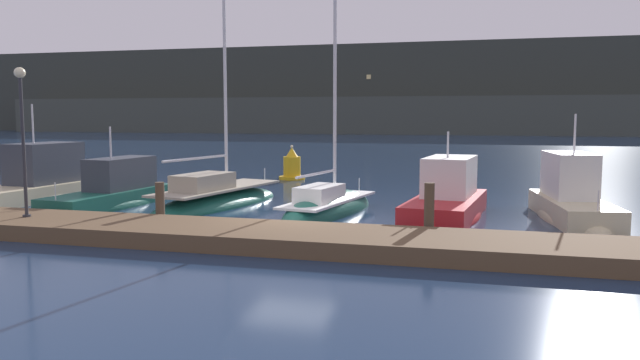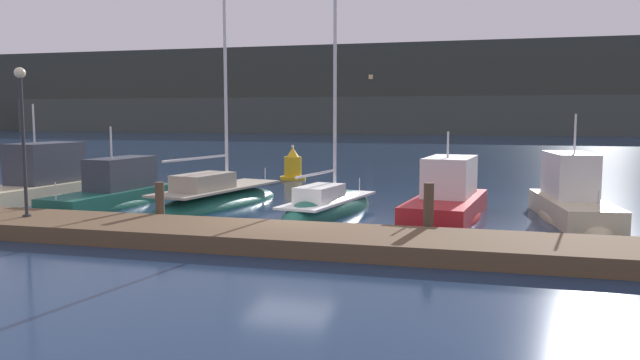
# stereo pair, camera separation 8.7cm
# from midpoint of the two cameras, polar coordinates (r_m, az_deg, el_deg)

# --- Properties ---
(ground_plane) EXTENTS (400.00, 400.00, 0.00)m
(ground_plane) POSITION_cam_midpoint_polar(r_m,az_deg,el_deg) (18.63, -2.87, -4.74)
(ground_plane) COLOR #192D4C
(dock) EXTENTS (32.86, 2.80, 0.45)m
(dock) POSITION_cam_midpoint_polar(r_m,az_deg,el_deg) (16.75, -4.95, -5.19)
(dock) COLOR brown
(dock) RESTS_ON ground
(mooring_pile_1) EXTENTS (0.28, 0.28, 1.40)m
(mooring_pile_1) POSITION_cam_midpoint_polar(r_m,az_deg,el_deg) (19.86, -14.53, -2.21)
(mooring_pile_1) COLOR #4C3D2D
(mooring_pile_1) RESTS_ON ground
(mooring_pile_2) EXTENTS (0.28, 0.28, 1.61)m
(mooring_pile_2) POSITION_cam_midpoint_polar(r_m,az_deg,el_deg) (17.37, 9.80, -2.91)
(mooring_pile_2) COLOR #4C3D2D
(mooring_pile_2) RESTS_ON ground
(motorboat_berth_1) EXTENTS (2.95, 6.91, 4.53)m
(motorboat_berth_1) POSITION_cam_midpoint_polar(r_m,az_deg,el_deg) (28.03, -24.60, -0.84)
(motorboat_berth_1) COLOR beige
(motorboat_berth_1) RESTS_ON ground
(motorboat_berth_2) EXTENTS (2.47, 6.74, 3.65)m
(motorboat_berth_2) POSITION_cam_midpoint_polar(r_m,az_deg,el_deg) (24.96, -18.56, -1.65)
(motorboat_berth_2) COLOR #195647
(motorboat_berth_2) RESTS_ON ground
(sailboat_berth_3) EXTENTS (3.57, 7.85, 11.54)m
(sailboat_berth_3) POSITION_cam_midpoint_polar(r_m,az_deg,el_deg) (24.14, -9.52, -1.96)
(sailboat_berth_3) COLOR #195647
(sailboat_berth_3) RESTS_ON ground
(sailboat_berth_4) EXTENTS (2.89, 6.58, 8.37)m
(sailboat_berth_4) POSITION_cam_midpoint_polar(r_m,az_deg,el_deg) (22.01, 0.65, -2.84)
(sailboat_berth_4) COLOR #195647
(sailboat_berth_4) RESTS_ON ground
(motorboat_berth_5) EXTENTS (2.89, 6.57, 3.36)m
(motorboat_berth_5) POSITION_cam_midpoint_polar(r_m,az_deg,el_deg) (21.49, 11.39, -2.33)
(motorboat_berth_5) COLOR red
(motorboat_berth_5) RESTS_ON ground
(motorboat_berth_6) EXTENTS (2.70, 6.34, 4.15)m
(motorboat_berth_6) POSITION_cam_midpoint_polar(r_m,az_deg,el_deg) (22.30, 21.92, -2.43)
(motorboat_berth_6) COLOR beige
(motorboat_berth_6) RESTS_ON ground
(channel_buoy) EXTENTS (1.40, 1.40, 1.85)m
(channel_buoy) POSITION_cam_midpoint_polar(r_m,az_deg,el_deg) (33.51, -2.66, 1.22)
(channel_buoy) COLOR gold
(channel_buoy) RESTS_ON ground
(dock_lamppost) EXTENTS (0.32, 0.32, 4.39)m
(dock_lamppost) POSITION_cam_midpoint_polar(r_m,az_deg,el_deg) (20.29, -25.70, 5.09)
(dock_lamppost) COLOR #2D2D33
(dock_lamppost) RESTS_ON dock
(hillside_backdrop) EXTENTS (240.00, 23.00, 16.42)m
(hillside_backdrop) POSITION_cam_midpoint_polar(r_m,az_deg,el_deg) (120.78, 11.49, 7.84)
(hillside_backdrop) COLOR #333833
(hillside_backdrop) RESTS_ON ground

